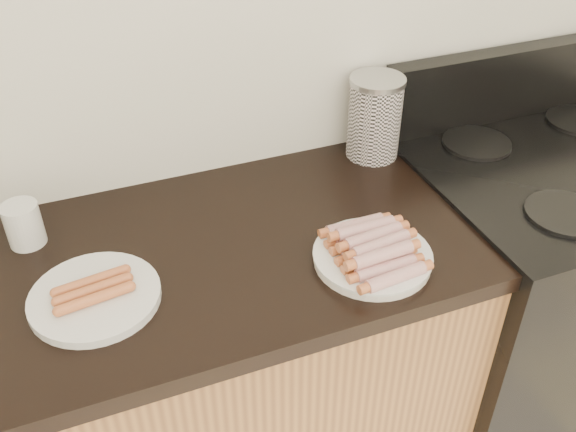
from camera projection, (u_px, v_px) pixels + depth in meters
name	position (u px, v px, depth m)	size (l,w,h in m)	color
wall_back	(231.00, 8.00, 1.40)	(4.00, 0.04, 2.60)	silver
stove	(532.00, 295.00, 1.89)	(0.76, 0.65, 0.91)	black
stove_panel	(510.00, 83.00, 1.77)	(0.76, 0.06, 0.20)	black
burner_near_left	(565.00, 214.00, 1.44)	(0.18, 0.18, 0.01)	black
burner_far_left	(477.00, 143.00, 1.69)	(0.18, 0.18, 0.01)	black
main_plate	(372.00, 258.00, 1.32)	(0.24, 0.24, 0.02)	silver
side_plate	(95.00, 297.00, 1.23)	(0.25, 0.25, 0.02)	white
hotdog_pile	(373.00, 247.00, 1.31)	(0.13, 0.21, 0.05)	maroon
plain_sausages	(93.00, 290.00, 1.22)	(0.14, 0.09, 0.02)	orange
canister	(374.00, 117.00, 1.61)	(0.14, 0.14, 0.21)	white
mug	(24.00, 224.00, 1.35)	(0.08, 0.08, 0.10)	silver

